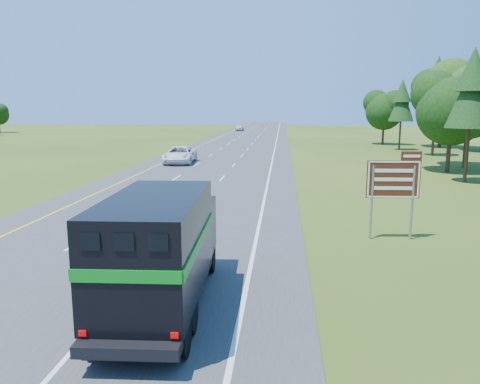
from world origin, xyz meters
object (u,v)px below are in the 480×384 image
at_px(white_suv, 180,155).
at_px(far_car, 240,128).
at_px(exit_sign, 394,183).
at_px(horse_truck, 161,247).

height_order(white_suv, far_car, white_suv).
bearing_deg(white_suv, exit_sign, -63.15).
xyz_separation_m(horse_truck, far_car, (-7.30, 102.90, -1.00)).
relative_size(horse_truck, exit_sign, 1.99).
relative_size(white_suv, far_car, 1.39).
bearing_deg(exit_sign, horse_truck, -137.94).
relative_size(far_car, exit_sign, 1.17).
height_order(far_car, exit_sign, exit_sign).
relative_size(white_suv, exit_sign, 1.62).
xyz_separation_m(white_suv, exit_sign, (14.99, -26.43, 1.55)).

